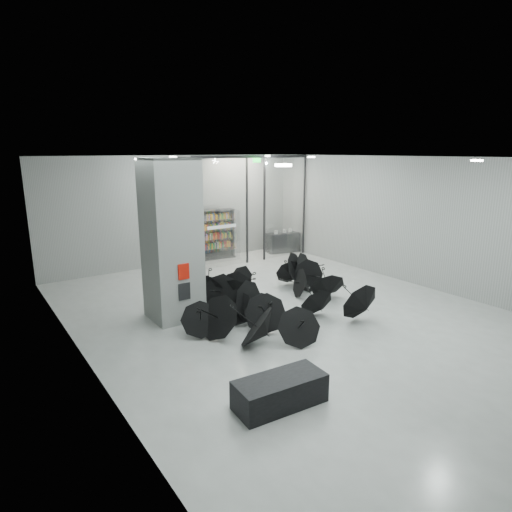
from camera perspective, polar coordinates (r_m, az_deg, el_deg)
room at (r=10.35m, az=6.18°, el=6.38°), size 14.00×14.02×4.01m
column at (r=10.84m, az=-11.12°, el=2.00°), size 1.20×1.20×4.00m
fire_cabinet at (r=10.44m, az=-9.56°, el=-2.05°), size 0.28×0.04×0.38m
info_panel at (r=10.59m, az=-9.45°, el=-4.65°), size 0.30×0.03×0.42m
exit_sign at (r=15.93m, az=0.10°, el=12.55°), size 0.30×0.06×0.15m
glass_partition at (r=16.21m, az=-0.33°, el=6.76°), size 5.06×0.08×4.00m
bench at (r=7.55m, az=3.19°, el=-17.46°), size 1.61×0.79×0.50m
bookshelf at (r=16.89m, az=-5.70°, el=2.82°), size 1.79×0.52×1.94m
shop_counter at (r=18.13m, az=3.55°, el=1.80°), size 1.44×0.81×0.81m
umbrella_cluster at (r=11.48m, az=1.21°, el=-5.81°), size 5.77×4.73×1.31m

